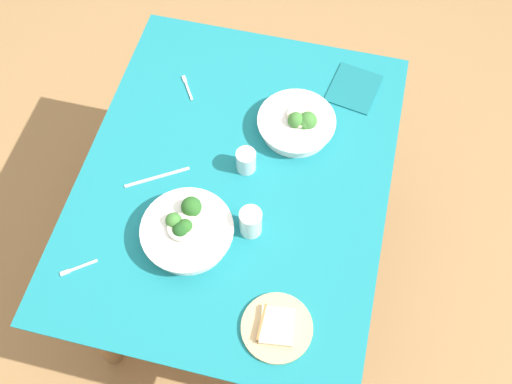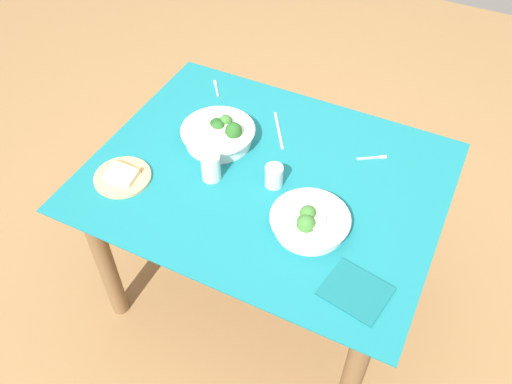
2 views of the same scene
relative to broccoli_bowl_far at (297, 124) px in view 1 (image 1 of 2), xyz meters
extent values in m
plane|color=#9E7547|center=(0.23, -0.16, -0.74)|extent=(6.00, 6.00, 0.00)
cube|color=#197A84|center=(0.23, -0.16, -0.04)|extent=(1.24, 0.98, 0.01)
cube|color=brown|center=(0.23, -0.16, -0.05)|extent=(1.20, 0.95, 0.02)
cylinder|color=brown|center=(-0.28, -0.54, -0.40)|extent=(0.07, 0.07, 0.68)
cylinder|color=brown|center=(0.74, -0.54, -0.40)|extent=(0.07, 0.07, 0.68)
cylinder|color=brown|center=(-0.28, 0.23, -0.40)|extent=(0.07, 0.07, 0.68)
cylinder|color=white|center=(0.00, 0.00, -0.01)|extent=(0.23, 0.23, 0.04)
cylinder|color=white|center=(0.00, 0.00, 0.02)|extent=(0.26, 0.26, 0.01)
sphere|color=#3D7A33|center=(0.00, 0.03, 0.03)|extent=(0.06, 0.06, 0.06)
sphere|color=#3D7A33|center=(0.01, 0.00, 0.03)|extent=(0.05, 0.05, 0.05)
sphere|color=#3D7A33|center=(0.01, 0.02, 0.02)|extent=(0.04, 0.04, 0.04)
cylinder|color=beige|center=(-0.01, 0.01, 0.03)|extent=(0.09, 0.09, 0.01)
cylinder|color=white|center=(0.47, -0.24, -0.01)|extent=(0.25, 0.25, 0.05)
cylinder|color=white|center=(0.47, -0.24, 0.03)|extent=(0.28, 0.28, 0.01)
sphere|color=#3D7A33|center=(0.46, -0.28, 0.04)|extent=(0.05, 0.05, 0.05)
sphere|color=#286023|center=(0.47, -0.24, 0.04)|extent=(0.05, 0.05, 0.05)
sphere|color=#286023|center=(0.40, -0.24, 0.05)|extent=(0.06, 0.06, 0.06)
sphere|color=#1E511E|center=(0.48, -0.25, 0.04)|extent=(0.05, 0.05, 0.05)
cylinder|color=beige|center=(0.47, -0.25, 0.04)|extent=(0.09, 0.09, 0.01)
cylinder|color=#D6B27A|center=(0.68, 0.08, -0.03)|extent=(0.20, 0.20, 0.01)
cube|color=beige|center=(0.68, 0.08, -0.01)|extent=(0.12, 0.10, 0.02)
cube|color=#9E703D|center=(0.68, 0.04, -0.01)|extent=(0.10, 0.01, 0.02)
cylinder|color=silver|center=(0.19, -0.13, 0.01)|extent=(0.06, 0.06, 0.08)
cylinder|color=silver|center=(0.40, -0.06, 0.02)|extent=(0.07, 0.07, 0.10)
cube|color=#B7B7BC|center=(-0.07, -0.40, -0.03)|extent=(0.08, 0.05, 0.00)
cube|color=#B7B7BC|center=(-0.12, -0.43, -0.03)|extent=(0.03, 0.03, 0.00)
cube|color=#B7B7BC|center=(0.63, -0.51, -0.03)|extent=(0.06, 0.07, 0.00)
cube|color=#B7B7BC|center=(0.66, -0.56, -0.03)|extent=(0.03, 0.03, 0.00)
cube|color=#B7B7BC|center=(0.29, -0.40, -0.03)|extent=(0.12, 0.19, 0.00)
cube|color=#156870|center=(-0.22, 0.16, -0.03)|extent=(0.21, 0.19, 0.01)
camera|label=1|loc=(1.11, 0.13, 1.56)|focal=40.27mm
camera|label=2|loc=(-0.33, 1.06, 1.32)|focal=37.51mm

